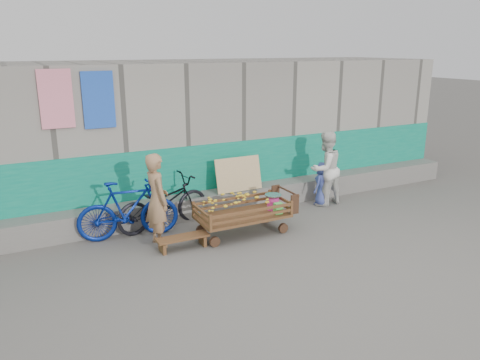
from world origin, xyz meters
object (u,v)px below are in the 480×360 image
bicycle_blue (128,210)px  banana_cart (241,207)px  bench (183,240)px  vendor_man (157,200)px  child (322,184)px  woman (325,169)px  bicycle_dark (163,203)px

bicycle_blue → banana_cart: bearing=-104.9°
banana_cart → bench: size_ratio=2.01×
banana_cart → vendor_man: 1.52m
banana_cart → child: child is taller
banana_cart → woman: size_ratio=1.13×
vendor_man → woman: vendor_man is taller
banana_cart → bench: (-1.17, -0.12, -0.36)m
banana_cart → vendor_man: bearing=171.2°
bicycle_blue → vendor_man: bearing=-137.2°
bicycle_dark → bench: bearing=168.0°
bicycle_blue → child: bearing=-83.7°
child → bicycle_blue: 4.17m
bicycle_dark → bicycle_blue: bicycle_blue is taller
banana_cart → child: bearing=16.5°
banana_cart → bicycle_blue: 2.00m
bicycle_dark → bicycle_blue: 0.74m
bench → bicycle_dark: 1.13m
vendor_man → child: (3.79, 0.46, -0.34)m
child → woman: bearing=152.0°
child → bicycle_dark: size_ratio=0.51×
woman → bicycle_blue: 4.23m
vendor_man → woman: (3.85, 0.45, -0.01)m
bench → vendor_man: bearing=131.0°
bench → vendor_man: size_ratio=0.55×
banana_cart → vendor_man: (-1.48, 0.23, 0.29)m
child → bicycle_blue: bearing=-24.4°
vendor_man → bicycle_dark: 0.86m
bench → bicycle_blue: bicycle_blue is taller
woman → bicycle_dark: bearing=-13.1°
banana_cart → bicycle_dark: (-1.15, 0.95, -0.03)m
bench → bicycle_dark: bicycle_dark is taller
woman → bicycle_dark: (-3.52, 0.27, -0.31)m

